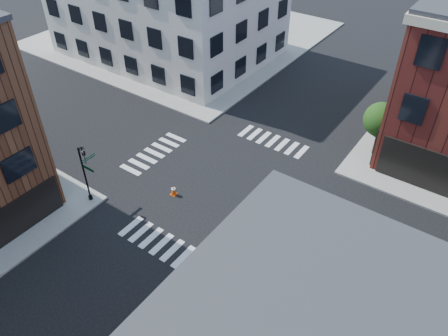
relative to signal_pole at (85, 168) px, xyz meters
The scene contains 8 objects.
ground 9.90m from the signal_pole, 44.81° to the left, with size 120.00×120.00×0.00m, color black.
sidewalk_nw 31.27m from the signal_pole, 117.29° to the left, with size 30.00×30.00×0.15m, color gray.
building_nw 25.92m from the signal_pole, 118.43° to the left, with size 22.00×16.00×11.00m, color silver.
tree_near 21.94m from the signal_pole, 49.38° to the left, with size 2.69×2.69×4.49m.
tree_far 26.78m from the signal_pole, 57.77° to the left, with size 2.43×2.43×4.07m.
signal_pole is the anchor object (origin of this frame).
box_truck 21.26m from the signal_pole, ahead, with size 7.67×2.70×3.42m.
traffic_cone 6.21m from the signal_pole, 41.21° to the left, with size 0.45×0.45×0.80m.
Camera 1 is at (14.05, -19.97, 21.02)m, focal length 35.00 mm.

